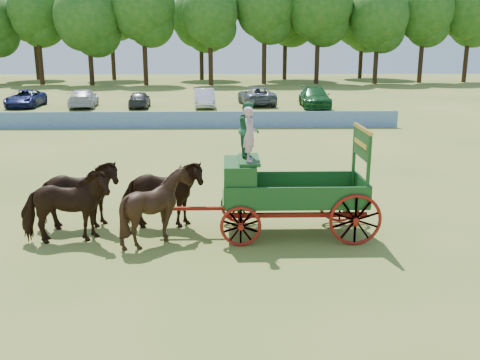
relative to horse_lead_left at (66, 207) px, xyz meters
name	(u,v)px	position (x,y,z in m)	size (l,w,h in m)	color
ground	(190,219)	(3.11, 1.90, -0.99)	(160.00, 160.00, 0.00)	olive
horse_lead_left	(66,207)	(0.00, 0.00, 0.00)	(1.07, 2.35, 1.99)	black
horse_lead_right	(77,195)	(0.00, 1.10, 0.00)	(1.07, 2.35, 1.99)	black
horse_wheel_left	(157,206)	(2.40, 0.00, 0.00)	(1.61, 1.81, 1.99)	black
horse_wheel_right	(162,195)	(2.40, 1.10, 0.00)	(1.07, 2.35, 1.99)	black
farm_dray	(268,179)	(5.38, 0.58, 0.59)	(6.00, 2.00, 3.64)	maroon
sponsor_banner	(192,120)	(2.11, 19.90, -0.47)	(26.00, 0.08, 1.05)	#1F56A9
parked_cars	(131,98)	(-3.74, 31.86, -0.22)	(36.76, 7.66, 1.63)	silver
treeline	(185,11)	(-1.23, 62.25, 8.42)	(86.60, 24.15, 15.35)	#382314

